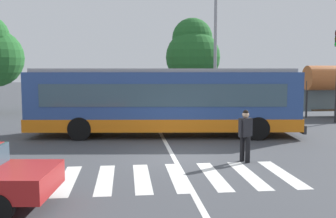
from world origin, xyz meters
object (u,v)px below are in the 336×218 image
parked_car_red (137,100)px  twin_arm_street_lamp (216,22)px  city_transit_bus (164,101)px  parked_car_charcoal (205,99)px  parked_car_black (244,99)px  background_tree_right (193,52)px  pedestrian_crossing_street (245,133)px  parked_car_champagne (99,100)px  parked_car_silver (172,100)px

parked_car_red → twin_arm_street_lamp: size_ratio=0.47×
city_transit_bus → parked_car_charcoal: bearing=69.5°
parked_car_black → twin_arm_street_lamp: 7.52m
parked_car_black → parked_car_charcoal: bearing=169.3°
background_tree_right → parked_car_charcoal: bearing=-82.7°
pedestrian_crossing_street → parked_car_champagne: bearing=109.1°
parked_car_red → parked_car_silver: size_ratio=1.02×
twin_arm_street_lamp → parked_car_red: bearing=136.5°
parked_car_champagne → parked_car_silver: bearing=-2.8°
parked_car_silver → background_tree_right: background_tree_right is taller
pedestrian_crossing_street → background_tree_right: background_tree_right is taller
parked_car_charcoal → background_tree_right: 5.03m
pedestrian_crossing_street → parked_car_charcoal: (2.18, 16.97, -0.20)m
pedestrian_crossing_street → parked_car_charcoal: size_ratio=0.37×
parked_car_silver → twin_arm_street_lamp: twin_arm_street_lamp is taller
pedestrian_crossing_street → twin_arm_street_lamp: twin_arm_street_lamp is taller
pedestrian_crossing_street → parked_car_black: size_ratio=0.37×
parked_car_black → twin_arm_street_lamp: bearing=-126.8°
city_transit_bus → parked_car_champagne: bearing=107.7°
parked_car_red → parked_car_silver: 2.58m
parked_car_champagne → parked_car_red: size_ratio=0.97×
city_transit_bus → pedestrian_crossing_street: bearing=-68.1°
twin_arm_street_lamp → parked_car_black: bearing=53.2°
parked_car_black → background_tree_right: (-3.27, 3.90, 3.71)m
parked_car_champagne → twin_arm_street_lamp: twin_arm_street_lamp is taller
pedestrian_crossing_street → background_tree_right: 20.72m
city_transit_bus → parked_car_champagne: (-3.68, 11.54, -0.82)m
parked_car_red → parked_car_silver: (2.58, -0.02, 0.00)m
parked_car_charcoal → background_tree_right: background_tree_right is taller
parked_car_red → parked_car_charcoal: (5.23, 0.32, 0.00)m
twin_arm_street_lamp → background_tree_right: (-0.02, 8.26, -1.48)m
city_transit_bus → background_tree_right: background_tree_right is taller
city_transit_bus → twin_arm_street_lamp: twin_arm_street_lamp is taller
parked_car_red → parked_car_black: size_ratio=1.01×
parked_car_silver → parked_car_charcoal: size_ratio=0.99×
parked_car_red → parked_car_black: bearing=-1.5°
parked_car_champagne → parked_car_charcoal: (8.02, 0.08, 0.00)m
city_transit_bus → pedestrian_crossing_street: (2.16, -5.35, -0.62)m
parked_car_black → background_tree_right: size_ratio=0.63×
parked_car_silver → background_tree_right: (2.21, 3.71, 3.71)m
city_transit_bus → parked_car_black: (7.18, 11.08, -0.82)m
parked_car_silver → parked_car_black: bearing=-2.1°
parked_car_red → parked_car_black: (8.06, -0.22, 0.00)m
background_tree_right → pedestrian_crossing_street: bearing=-94.9°
parked_car_champagne → background_tree_right: background_tree_right is taller
city_transit_bus → pedestrian_crossing_street: city_transit_bus is taller
parked_car_champagne → parked_car_silver: (5.38, -0.26, 0.00)m
pedestrian_crossing_street → parked_car_charcoal: bearing=82.7°
parked_car_silver → parked_car_charcoal: same height
parked_car_champagne → parked_car_charcoal: 8.02m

